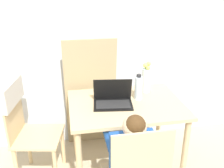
{
  "coord_description": "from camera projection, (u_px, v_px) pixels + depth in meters",
  "views": [
    {
      "loc": [
        -0.21,
        -0.39,
        1.77
      ],
      "look_at": [
        0.17,
        1.64,
        0.9
      ],
      "focal_mm": 42.0,
      "sensor_mm": 36.0,
      "label": 1
    }
  ],
  "objects": [
    {
      "name": "flower_vase",
      "position": [
        146.0,
        78.0,
        2.48
      ],
      "size": [
        0.08,
        0.08,
        0.3
      ],
      "color": "silver",
      "rests_on": "dining_table"
    },
    {
      "name": "dining_table",
      "position": [
        126.0,
        113.0,
        2.35
      ],
      "size": [
        1.0,
        0.73,
        0.72
      ],
      "color": "#D6B784",
      "rests_on": "ground_plane"
    },
    {
      "name": "chair_spare",
      "position": [
        22.0,
        117.0,
        2.27
      ],
      "size": [
        0.5,
        0.47,
        0.95
      ],
      "rotation": [
        0.0,
        0.0,
        1.37
      ],
      "color": "#D6B784",
      "rests_on": "ground_plane"
    },
    {
      "name": "laptop",
      "position": [
        113.0,
        98.0,
        2.28
      ],
      "size": [
        0.36,
        0.27,
        0.22
      ],
      "rotation": [
        0.0,
        0.0,
        -0.13
      ],
      "color": "black",
      "rests_on": "dining_table"
    },
    {
      "name": "person_seated",
      "position": [
        131.0,
        155.0,
        1.84
      ],
      "size": [
        0.32,
        0.42,
        0.95
      ],
      "rotation": [
        0.0,
        0.0,
        3.14
      ],
      "color": "#1E4C9E",
      "rests_on": "ground_plane"
    },
    {
      "name": "wall_back",
      "position": [
        85.0,
        31.0,
        2.61
      ],
      "size": [
        6.4,
        0.05,
        2.5
      ],
      "color": "silver",
      "rests_on": "ground_plane"
    },
    {
      "name": "cardboard_panel",
      "position": [
        91.0,
        95.0,
        2.73
      ],
      "size": [
        0.52,
        0.19,
        1.22
      ],
      "color": "tan",
      "rests_on": "ground_plane"
    },
    {
      "name": "water_bottle",
      "position": [
        138.0,
        88.0,
        2.34
      ],
      "size": [
        0.07,
        0.07,
        0.24
      ],
      "color": "silver",
      "rests_on": "dining_table"
    }
  ]
}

